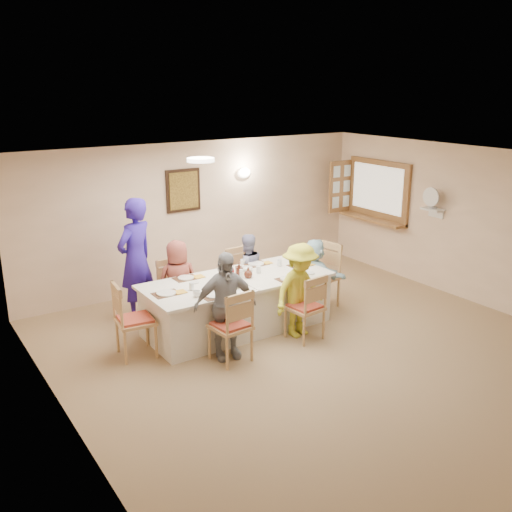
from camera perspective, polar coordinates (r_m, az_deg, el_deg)
ground at (r=7.64m, az=7.17°, el=-9.88°), size 7.00×7.00×0.00m
room_walls at (r=7.10m, az=7.62°, el=1.12°), size 7.00×7.00×7.00m
wall_picture at (r=9.72m, az=-7.28°, el=6.53°), size 0.62×0.05×0.72m
wall_sconce at (r=10.25m, az=-1.19°, el=8.32°), size 0.26×0.09×0.18m
ceiling_light at (r=7.56m, az=-5.56°, el=9.55°), size 0.36×0.36×0.05m
serving_hatch at (r=10.96m, az=12.13°, el=6.39°), size 0.06×1.50×1.15m
hatch_sill at (r=10.98m, az=11.53°, el=3.64°), size 0.30×1.50×0.05m
shutter_door at (r=11.32m, az=8.46°, el=6.91°), size 0.55×0.04×1.00m
fan_shelf at (r=10.04m, az=17.25°, el=4.48°), size 0.22×0.36×0.03m
desk_fan at (r=9.99m, az=17.22°, el=5.30°), size 0.30×0.30×0.28m
dining_table at (r=8.25m, az=-1.87°, el=-4.80°), size 2.71×1.15×0.76m
chair_back_left at (r=8.61m, az=-8.10°, el=-3.45°), size 0.44×0.44×0.91m
chair_back_right at (r=9.15m, az=-1.32°, el=-2.06°), size 0.47×0.47×0.91m
chair_front_left at (r=7.28m, az=-2.59°, el=-6.88°), size 0.51×0.51×0.98m
chair_front_right at (r=7.92m, az=4.90°, el=-5.02°), size 0.50×0.50×0.96m
chair_left_end at (r=7.56m, az=-11.98°, el=-6.20°), size 0.54×0.54×1.01m
chair_right_end at (r=9.06m, az=6.49°, el=-1.97°), size 0.57×0.57×1.03m
diner_back_left at (r=8.45m, az=-7.79°, el=-2.60°), size 0.73×0.57×1.26m
diner_back_right at (r=9.01m, az=-0.92°, el=-1.44°), size 0.72×0.64×1.18m
diner_front_left at (r=7.29m, az=-3.10°, el=-4.98°), size 0.97×0.68×1.42m
diner_front_right at (r=7.94m, az=4.39°, el=-3.45°), size 1.01×0.75×1.34m
diner_right_end at (r=8.96m, az=5.86°, el=-1.80°), size 1.16×0.67×1.14m
caregiver at (r=8.60m, az=-11.94°, el=-0.36°), size 1.03×0.98×1.86m
placemat_fl at (r=7.49m, az=-4.12°, el=-3.99°), size 0.36×0.27×0.01m
plate_fl at (r=7.48m, az=-4.12°, el=-3.92°), size 0.26×0.26×0.02m
napkin_fl at (r=7.53m, az=-2.74°, el=-3.79°), size 0.14×0.14×0.01m
placemat_fr at (r=8.10m, az=3.28°, el=-2.32°), size 0.34×0.25×0.01m
plate_fr at (r=8.10m, az=3.28°, el=-2.26°), size 0.25×0.25×0.02m
napkin_fr at (r=8.17m, az=4.51°, el=-2.14°), size 0.14×0.14×0.01m
placemat_bl at (r=8.19m, az=-7.03°, el=-2.22°), size 0.34×0.25×0.01m
plate_bl at (r=8.18m, az=-7.03°, el=-2.16°), size 0.23×0.23×0.01m
napkin_bl at (r=8.22m, az=-5.75°, el=-2.05°), size 0.15×0.15×0.01m
placemat_br at (r=8.75m, az=-0.00°, el=-0.82°), size 0.35×0.26×0.01m
plate_br at (r=8.75m, az=-0.00°, el=-0.76°), size 0.25×0.25×0.02m
napkin_br at (r=8.81m, az=1.15°, el=-0.66°), size 0.13×0.13×0.01m
placemat_le at (r=7.63m, az=-8.96°, el=-3.75°), size 0.35×0.26×0.01m
plate_le at (r=7.62m, az=-8.96°, el=-3.68°), size 0.26×0.26×0.02m
napkin_le at (r=7.65m, az=-7.58°, el=-3.57°), size 0.15×0.15×0.01m
placemat_re at (r=8.72m, az=4.37°, el=-0.94°), size 0.34×0.25×0.01m
plate_re at (r=8.72m, az=4.37°, el=-0.88°), size 0.26×0.26×0.02m
napkin_re at (r=8.79m, az=5.50°, el=-0.78°), size 0.14×0.14×0.01m
teacup_a at (r=7.47m, az=-5.93°, el=-3.78°), size 0.13×0.13×0.08m
teacup_b at (r=8.74m, az=-1.33°, el=-0.61°), size 0.13×0.13×0.08m
bowl_a at (r=7.77m, az=-2.12°, el=-3.01°), size 0.20×0.20×0.05m
bowl_b at (r=8.46m, az=-0.93°, el=-1.29°), size 0.28×0.28×0.05m
condiment_ketchup at (r=8.09m, az=-2.45°, el=-1.57°), size 0.11×0.11×0.21m
condiment_brown at (r=8.19m, az=-1.71°, el=-1.34°), size 0.16×0.16×0.21m
condiment_malt at (r=8.13m, az=-0.78°, el=-1.67°), size 0.19×0.19×0.16m
drinking_glass at (r=8.06m, az=-3.00°, el=-2.02°), size 0.06×0.06×0.10m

